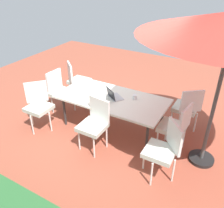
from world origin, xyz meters
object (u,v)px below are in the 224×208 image
at_px(chair_north, 95,122).
at_px(chair_southwest, 187,107).
at_px(laptop, 114,96).
at_px(chair_northeast, 38,104).
at_px(chair_east, 60,90).
at_px(dining_table, 112,100).
at_px(cup, 135,97).
at_px(chair_northwest, 164,148).
at_px(chair_southeast, 77,79).
at_px(chair_west, 176,126).

xyz_separation_m(chair_north, chair_southwest, (-1.30, -1.38, 0.00)).
bearing_deg(laptop, chair_northeast, 61.28).
xyz_separation_m(chair_southwest, chair_east, (2.70, 0.68, 0.00)).
height_order(dining_table, chair_southwest, chair_southwest).
xyz_separation_m(laptop, cup, (-0.37, -0.17, -0.00)).
relative_size(chair_northwest, chair_east, 1.00).
distance_m(chair_east, cup, 1.80).
distance_m(chair_north, chair_southwest, 1.90).
bearing_deg(chair_northeast, chair_southwest, -20.11).
height_order(chair_southwest, chair_northeast, same).
height_order(laptop, cup, laptop).
bearing_deg(cup, chair_southeast, -15.62).
height_order(chair_north, chair_west, same).
distance_m(dining_table, cup, 0.46).
xyz_separation_m(chair_north, laptop, (-0.01, -0.69, 0.22)).
distance_m(dining_table, laptop, 0.10).
bearing_deg(chair_northeast, laptop, -20.56).
height_order(chair_north, cup, chair_north).
relative_size(dining_table, chair_northeast, 2.21).
height_order(chair_northwest, cup, chair_northwest).
bearing_deg(chair_west, dining_table, -84.36).
bearing_deg(chair_southeast, dining_table, -164.89).
xyz_separation_m(chair_east, chair_west, (-2.70, 0.07, 0.00)).
relative_size(chair_west, laptop, 2.43).
distance_m(chair_southeast, chair_east, 0.67).
bearing_deg(chair_east, cup, -81.66).
bearing_deg(chair_east, chair_west, -88.21).
bearing_deg(chair_north, chair_northeast, -172.08).
height_order(chair_north, chair_southeast, same).
bearing_deg(chair_northwest, dining_table, -160.68).
bearing_deg(laptop, chair_east, 33.83).
bearing_deg(chair_northeast, chair_west, -34.14).
relative_size(chair_northwest, laptop, 2.43).
xyz_separation_m(chair_southeast, chair_west, (-2.73, 0.73, 0.00)).
bearing_deg(cup, laptop, 24.00).
bearing_deg(chair_northeast, chair_east, 44.92).
relative_size(chair_north, chair_west, 1.00).
distance_m(chair_northwest, chair_east, 2.82).
bearing_deg(chair_southeast, chair_northeast, 133.57).
bearing_deg(chair_southwest, laptop, -9.87).
bearing_deg(cup, chair_northwest, 135.68).
bearing_deg(laptop, chair_northwest, -175.54).
relative_size(dining_table, chair_northwest, 2.21).
xyz_separation_m(chair_northwest, cup, (0.93, -0.91, 0.22)).
bearing_deg(chair_east, chair_north, -113.32).
relative_size(chair_east, cup, 11.09).
distance_m(dining_table, chair_east, 1.37).
height_order(chair_north, chair_northwest, same).
bearing_deg(chair_northeast, dining_table, -20.10).
distance_m(chair_east, laptop, 1.42).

